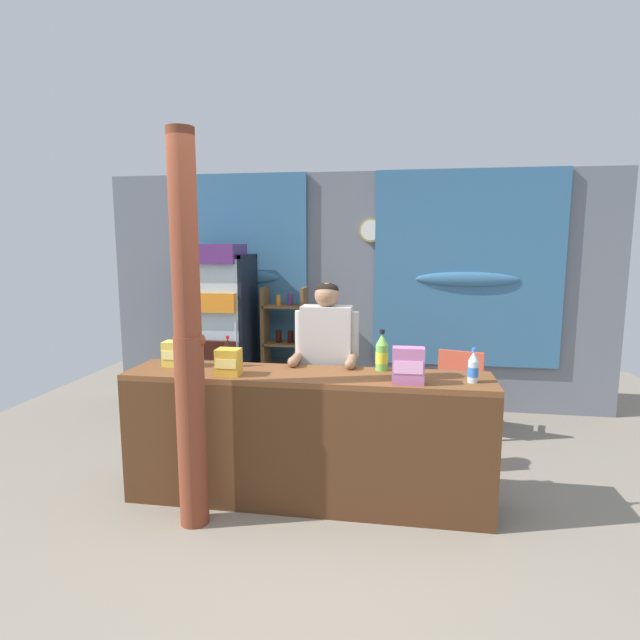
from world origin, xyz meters
TOP-DOWN VIEW (x-y plane):
  - ground_plane at (0.00, 1.12)m, footprint 7.65×7.65m
  - back_wall_curtained at (0.03, 2.83)m, footprint 5.70×0.22m
  - stall_counter at (-0.11, 0.41)m, footprint 2.59×0.51m
  - timber_post at (-0.80, 0.09)m, footprint 0.21×0.19m
  - drink_fridge at (-1.43, 2.34)m, footprint 0.72×0.67m
  - bottle_shelf_rack at (-0.72, 2.48)m, footprint 0.48×0.28m
  - plastic_lawn_chair at (1.14, 2.02)m, footprint 0.54×0.54m
  - shopkeeper at (-0.03, 0.94)m, footprint 0.50×0.42m
  - soda_bottle_lime_soda at (0.41, 0.69)m, footprint 0.09×0.09m
  - soda_bottle_cola at (-0.72, 0.63)m, footprint 0.06×0.06m
  - soda_bottle_water at (1.02, 0.46)m, footprint 0.07×0.07m
  - snack_box_wafer at (0.59, 0.36)m, footprint 0.21×0.11m
  - snack_box_instant_noodle at (-1.11, 0.58)m, footprint 0.17×0.13m
  - snack_box_choco_powder at (-0.64, 0.39)m, footprint 0.16×0.13m

SIDE VIEW (x-z plane):
  - ground_plane at x=0.00m, z-range 0.00..0.00m
  - plastic_lawn_chair at x=1.14m, z-range 0.06..0.92m
  - stall_counter at x=-0.11m, z-range 0.10..1.05m
  - bottle_shelf_rack at x=-0.72m, z-range 0.02..1.41m
  - shopkeeper at x=-0.03m, z-range 0.20..1.75m
  - drink_fridge at x=-1.43m, z-range 0.09..1.94m
  - snack_box_choco_powder at x=-0.64m, z-range 0.95..1.14m
  - snack_box_instant_noodle at x=-1.11m, z-range 0.95..1.14m
  - soda_bottle_water at x=1.02m, z-range 0.93..1.16m
  - soda_bottle_cola at x=-0.72m, z-range 0.93..1.16m
  - snack_box_wafer at x=0.59m, z-range 0.95..1.19m
  - soda_bottle_lime_soda at x=0.41m, z-range 0.93..1.23m
  - timber_post at x=-0.80m, z-range -0.05..2.50m
  - back_wall_curtained at x=0.03m, z-range 0.04..2.67m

